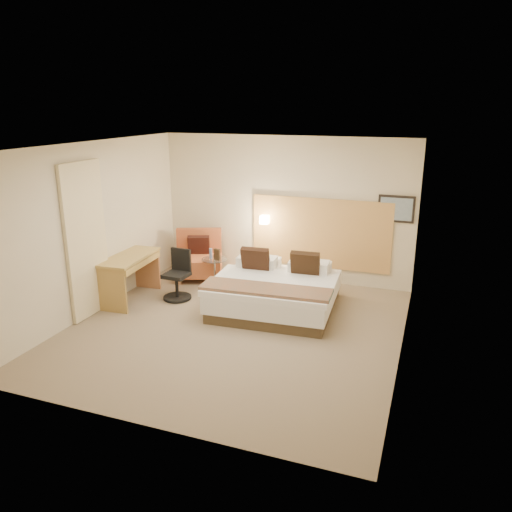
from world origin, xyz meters
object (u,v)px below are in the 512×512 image
(lounge_chair, at_px, (199,259))
(desk_chair, at_px, (178,279))
(bed, at_px, (276,291))
(side_table, at_px, (215,271))
(desk, at_px, (130,265))

(lounge_chair, bearing_deg, desk_chair, -82.26)
(lounge_chair, bearing_deg, bed, -26.99)
(bed, xyz_separation_m, side_table, (-1.38, 0.62, -0.02))
(side_table, height_order, desk_chair, desk_chair)
(lounge_chair, distance_m, desk_chair, 1.11)
(desk, height_order, desk_chair, desk_chair)
(lounge_chair, relative_size, desk, 0.85)
(lounge_chair, xyz_separation_m, side_table, (0.49, -0.34, -0.08))
(bed, bearing_deg, side_table, 155.86)
(bed, xyz_separation_m, desk, (-2.45, -0.47, 0.31))
(desk, bearing_deg, lounge_chair, 68.20)
(side_table, bearing_deg, bed, -24.14)
(side_table, bearing_deg, lounge_chair, 145.72)
(bed, height_order, desk, bed)
(lounge_chair, xyz_separation_m, desk, (-0.57, -1.42, 0.25))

